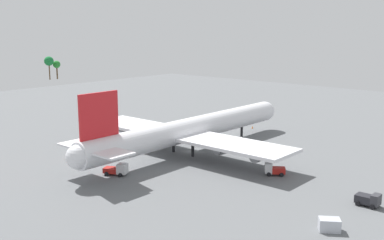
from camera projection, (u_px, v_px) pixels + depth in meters
name	position (u px, v px, depth m)	size (l,w,h in m)	color
ground_plane	(192.00, 151.00, 112.35)	(283.82, 283.82, 0.00)	slate
cargo_airplane	(190.00, 130.00, 110.80)	(70.95, 56.85, 17.42)	silver
cargo_loader	(274.00, 170.00, 93.88)	(3.86, 4.44, 2.48)	silver
pushback_tractor	(190.00, 125.00, 137.58)	(4.35, 3.49, 2.23)	#B21E19
maintenance_van	(369.00, 199.00, 77.53)	(2.67, 3.92, 2.29)	#333338
fuel_truck	(117.00, 169.00, 93.98)	(3.93, 5.28, 2.44)	silver
cargo_container_fore	(329.00, 225.00, 67.99)	(3.48, 3.73, 1.90)	#B7BCC6
safety_cone_nose	(252.00, 127.00, 138.24)	(0.51, 0.51, 0.73)	orange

